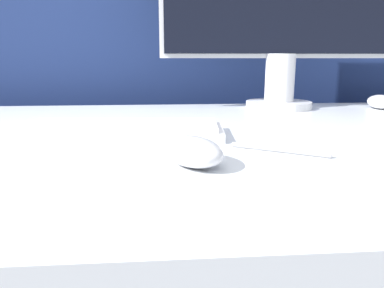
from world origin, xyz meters
name	(u,v)px	position (x,y,z in m)	size (l,w,h in m)	color
partition_panel	(173,105)	(0.00, 0.60, 0.74)	(5.00, 0.03, 1.47)	navy
computer_mouse_near	(194,151)	(0.00, -0.22, 0.77)	(0.11, 0.13, 0.04)	silver
keyboard	(121,130)	(-0.11, -0.02, 0.76)	(0.38, 0.17, 0.02)	silver
computer_mouse_far	(381,102)	(0.58, 0.31, 0.77)	(0.09, 0.12, 0.04)	white
pen	(279,150)	(0.14, -0.16, 0.76)	(0.13, 0.09, 0.01)	#99999E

